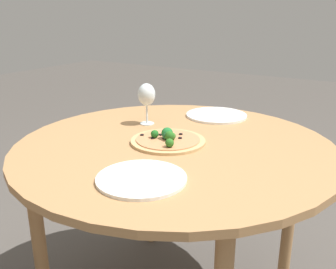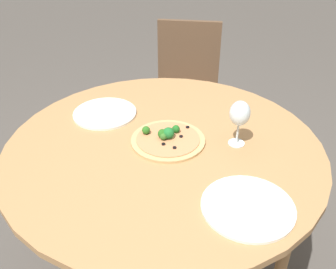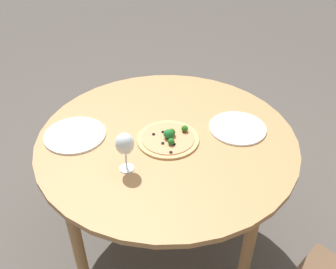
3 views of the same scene
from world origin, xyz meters
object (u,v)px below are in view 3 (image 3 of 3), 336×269
Objects in this scene: wine_glass at (125,145)px; plate_far at (75,135)px; pizza at (169,138)px; plate_near at (238,128)px.

plate_far is (0.26, -0.20, -0.12)m from wine_glass.
plate_near is at bearing -161.62° from pizza.
pizza is at bearing 18.38° from plate_near.
plate_near is at bearing -172.08° from plate_far.
pizza is 1.58× the size of wine_glass.
pizza is at bearing -127.91° from wine_glass.
plate_near is (-0.31, -0.10, -0.01)m from pizza.
plate_far is at bearing -0.19° from pizza.
pizza reaches higher than plate_far.
plate_near is at bearing -146.96° from wine_glass.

